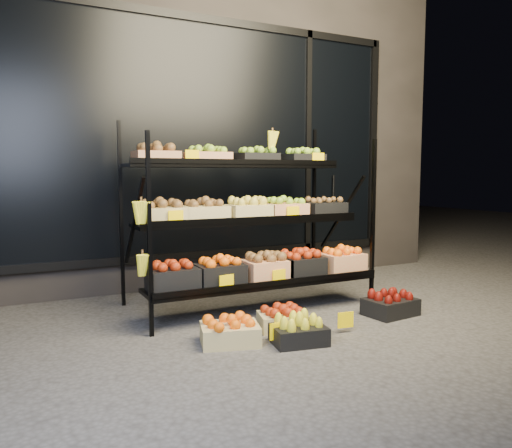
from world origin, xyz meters
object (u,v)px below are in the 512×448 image
floor_crate_midleft (299,331)px  floor_crate_midright (283,318)px  display_rack (250,220)px  floor_crate_left (230,331)px

floor_crate_midleft → floor_crate_midright: size_ratio=0.99×
display_rack → floor_crate_midleft: size_ratio=5.29×
display_rack → floor_crate_midright: size_ratio=5.24×
display_rack → floor_crate_midleft: (-0.12, -1.04, -0.70)m
floor_crate_left → display_rack: bearing=71.8°
floor_crate_left → floor_crate_midleft: (0.44, -0.21, -0.01)m
floor_crate_left → floor_crate_midright: (0.50, 0.12, -0.01)m
floor_crate_midleft → floor_crate_midright: floor_crate_midleft is taller
floor_crate_left → floor_crate_midright: size_ratio=1.12×
floor_crate_midleft → floor_crate_left: bearing=163.9°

